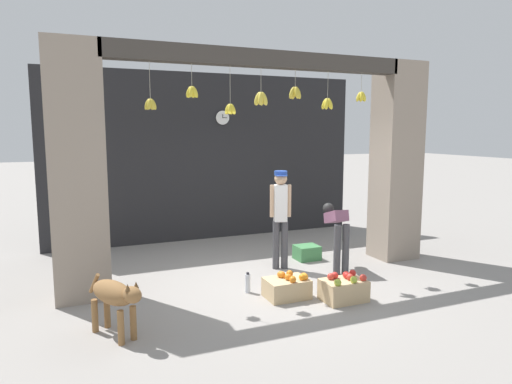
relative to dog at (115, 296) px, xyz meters
The scene contains 13 objects.
ground_plane 2.60m from the dog, 25.80° to the left, with size 60.00×60.00×0.00m, color gray.
shop_back_wall 4.83m from the dog, 60.49° to the left, with size 6.47×0.12×3.37m, color #232326.
shop_pillar_left 1.89m from the dog, 101.37° to the left, with size 0.70×0.60×3.37m, color gray.
shop_pillar_right 5.23m from the dog, 16.13° to the left, with size 0.70×0.60×3.37m, color gray.
storefront_awning 3.78m from the dog, 28.15° to the left, with size 4.57×0.27×0.93m.
dog is the anchor object (origin of this frame).
shopkeeper 3.17m from the dog, 29.58° to the left, with size 0.33×0.29×1.60m.
worker_stooping 3.71m from the dog, 17.80° to the left, with size 0.35×0.79×1.03m.
fruit_crate_oranges 2.30m from the dog, ahead, with size 0.57×0.42×0.34m.
fruit_crate_apples 2.91m from the dog, ahead, with size 0.57×0.40×0.36m.
produce_box_green 3.87m from the dog, 28.54° to the left, with size 0.40×0.35×0.25m, color #42844C.
water_bottle 1.99m from the dog, 21.38° to the left, with size 0.07×0.07×0.29m.
wall_clock 5.17m from the dog, 57.09° to the left, with size 0.30×0.03×0.30m.
Camera 1 is at (-2.71, -6.06, 2.24)m, focal length 32.00 mm.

